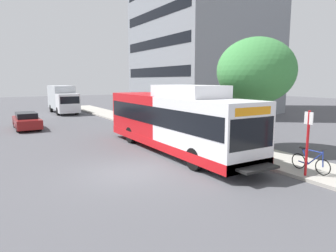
# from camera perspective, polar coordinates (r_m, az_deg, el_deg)

# --- Properties ---
(ground_plane) EXTENTS (120.00, 120.00, 0.00)m
(ground_plane) POSITION_cam_1_polar(r_m,az_deg,el_deg) (20.45, -16.72, -2.71)
(ground_plane) COLOR #4C4C51
(sidewalk_curb) EXTENTS (3.00, 56.00, 0.14)m
(sidewalk_curb) POSITION_cam_1_polar(r_m,az_deg,el_deg) (21.45, 3.09, -1.64)
(sidewalk_curb) COLOR #A8A399
(sidewalk_curb) RESTS_ON ground
(transit_bus) EXTENTS (2.58, 12.25, 3.65)m
(transit_bus) POSITION_cam_1_polar(r_m,az_deg,el_deg) (16.50, 1.13, 1.02)
(transit_bus) COLOR white
(transit_bus) RESTS_ON ground
(bus_stop_sign_pole) EXTENTS (0.10, 0.36, 2.60)m
(bus_stop_sign_pole) POSITION_cam_1_polar(r_m,az_deg,el_deg) (12.99, 24.88, -2.10)
(bus_stop_sign_pole) COLOR red
(bus_stop_sign_pole) RESTS_ON sidewalk_curb
(bicycle_parked) EXTENTS (0.52, 1.76, 1.02)m
(bicycle_parked) POSITION_cam_1_polar(r_m,az_deg,el_deg) (13.83, 25.32, -6.14)
(bicycle_parked) COLOR black
(bicycle_parked) RESTS_ON sidewalk_curb
(street_tree_near_stop) EXTENTS (4.28, 4.28, 6.08)m
(street_tree_near_stop) POSITION_cam_1_polar(r_m,az_deg,el_deg) (17.51, 16.29, 9.94)
(street_tree_near_stop) COLOR #4C3823
(street_tree_near_stop) RESTS_ON sidewalk_curb
(parked_car_far_lane) EXTENTS (1.80, 4.50, 1.33)m
(parked_car_far_lane) POSITION_cam_1_polar(r_m,az_deg,el_deg) (26.85, -25.14, 0.90)
(parked_car_far_lane) COLOR maroon
(parked_car_far_lane) RESTS_ON ground
(box_truck_background) EXTENTS (2.32, 7.01, 3.25)m
(box_truck_background) POSITION_cam_1_polar(r_m,az_deg,el_deg) (38.23, -19.28, 4.92)
(box_truck_background) COLOR silver
(box_truck_background) RESTS_ON ground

